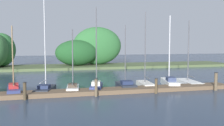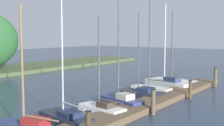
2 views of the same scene
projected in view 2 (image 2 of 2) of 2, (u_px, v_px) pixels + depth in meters
name	position (u px, v px, depth m)	size (l,w,h in m)	color
dock_pier	(107.00, 120.00, 14.82)	(30.86, 1.80, 0.35)	brown
sailboat_5	(65.00, 116.00, 14.83)	(1.96, 3.72, 8.09)	#232833
sailboat_6	(101.00, 108.00, 16.45)	(1.35, 3.17, 5.48)	white
sailboat_7	(120.00, 99.00, 18.25)	(1.73, 3.48, 7.44)	navy
sailboat_8	(140.00, 93.00, 20.66)	(1.49, 3.39, 5.96)	#232833
sailboat_9	(150.00, 88.00, 22.58)	(1.29, 3.40, 7.26)	silver
sailboat_10	(166.00, 83.00, 24.53)	(2.02, 4.49, 6.94)	white
sailboat_11	(173.00, 80.00, 26.77)	(1.71, 4.27, 6.57)	white
mooring_piling_3	(153.00, 102.00, 16.31)	(0.28, 0.28, 1.43)	brown
mooring_piling_4	(190.00, 89.00, 20.35)	(0.26, 0.26, 1.30)	#4C3D28
mooring_piling_5	(215.00, 77.00, 25.04)	(0.31, 0.31, 1.62)	brown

